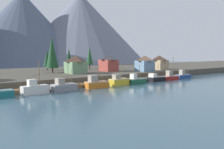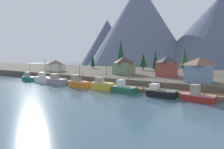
# 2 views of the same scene
# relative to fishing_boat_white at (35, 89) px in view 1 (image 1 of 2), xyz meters

# --- Properties ---
(ground_plane) EXTENTS (400.00, 400.00, 1.00)m
(ground_plane) POSITION_rel_fishing_boat_white_xyz_m (25.01, 21.53, -1.77)
(ground_plane) COLOR #3D5B6B
(dock) EXTENTS (80.00, 4.00, 1.60)m
(dock) POSITION_rel_fishing_boat_white_xyz_m (25.01, 3.52, -0.77)
(dock) COLOR brown
(dock) RESTS_ON ground_plane
(shoreline_bank) EXTENTS (400.00, 56.00, 2.50)m
(shoreline_bank) POSITION_rel_fishing_boat_white_xyz_m (25.01, 33.53, -0.02)
(shoreline_bank) COLOR #4C473D
(shoreline_bank) RESTS_ON ground_plane
(mountain_east_peak) EXTENTS (114.28, 114.28, 63.13)m
(mountain_east_peak) POSITION_rel_fishing_boat_white_xyz_m (42.15, 155.22, 30.29)
(mountain_east_peak) COLOR #4C566B
(mountain_east_peak) RESTS_ON ground_plane
(mountain_far_ridge) EXTENTS (128.39, 128.39, 67.64)m
(mountain_far_ridge) POSITION_rel_fishing_boat_white_xyz_m (94.43, 145.53, 32.55)
(mountain_far_ridge) COLOR slate
(mountain_far_ridge) RESTS_ON ground_plane
(fishing_boat_white) EXTENTS (6.39, 2.81, 8.14)m
(fishing_boat_white) POSITION_rel_fishing_boat_white_xyz_m (0.00, 0.00, 0.00)
(fishing_boat_white) COLOR silver
(fishing_boat_white) RESTS_ON ground_plane
(fishing_boat_grey) EXTENTS (6.32, 3.26, 6.84)m
(fishing_boat_grey) POSITION_rel_fishing_boat_white_xyz_m (7.31, -0.26, -0.09)
(fishing_boat_grey) COLOR gray
(fishing_boat_grey) RESTS_ON ground_plane
(fishing_boat_orange) EXTENTS (6.60, 3.89, 6.57)m
(fishing_boat_orange) POSITION_rel_fishing_boat_white_xyz_m (17.04, -0.55, -0.00)
(fishing_boat_orange) COLOR #CC6B1E
(fishing_boat_orange) RESTS_ON ground_plane
(fishing_boat_yellow) EXTENTS (6.41, 3.07, 7.27)m
(fishing_boat_yellow) POSITION_rel_fishing_boat_white_xyz_m (25.64, -0.15, -0.05)
(fishing_boat_yellow) COLOR gold
(fishing_boat_yellow) RESTS_ON ground_plane
(fishing_boat_green) EXTENTS (6.46, 3.48, 5.88)m
(fishing_boat_green) POSITION_rel_fishing_boat_white_xyz_m (32.54, -0.35, -0.26)
(fishing_boat_green) COLOR #1E5B3D
(fishing_boat_green) RESTS_ON ground_plane
(fishing_boat_black) EXTENTS (6.28, 3.18, 6.11)m
(fishing_boat_black) POSITION_rel_fishing_boat_white_xyz_m (42.05, -0.21, -0.27)
(fishing_boat_black) COLOR black
(fishing_boat_black) RESTS_ON ground_plane
(fishing_boat_red) EXTENTS (6.54, 3.43, 8.48)m
(fishing_boat_red) POSITION_rel_fishing_boat_white_xyz_m (49.72, -0.31, -0.18)
(fishing_boat_red) COLOR maroon
(fishing_boat_red) RESTS_ON ground_plane
(fishing_boat_blue) EXTENTS (6.44, 2.84, 5.52)m
(fishing_boat_blue) POSITION_rel_fishing_boat_white_xyz_m (57.94, 0.01, -0.14)
(fishing_boat_blue) COLOR navy
(fishing_boat_blue) RESTS_ON ground_plane
(house_tan) EXTENTS (5.85, 6.69, 6.29)m
(house_tan) POSITION_rel_fishing_boat_white_xyz_m (60.24, 14.36, 4.44)
(house_tan) COLOR tan
(house_tan) RESTS_ON shoreline_bank
(house_red) EXTENTS (5.72, 7.13, 6.63)m
(house_red) POSITION_rel_fishing_boat_white_xyz_m (36.91, 20.70, 4.61)
(house_red) COLOR #9E4238
(house_red) RESTS_ON shoreline_bank
(house_green) EXTENTS (6.35, 7.13, 6.47)m
(house_green) POSITION_rel_fishing_boat_white_xyz_m (21.31, 19.37, 4.53)
(house_green) COLOR #6B8E66
(house_green) RESTS_ON shoreline_bank
(house_blue) EXTENTS (6.44, 5.77, 6.33)m
(house_blue) POSITION_rel_fishing_boat_white_xyz_m (48.10, 11.24, 4.46)
(house_blue) COLOR #6689A8
(house_blue) RESTS_ON shoreline_bank
(conifer_near_right) EXTENTS (2.91, 2.91, 9.43)m
(conifer_near_right) POSITION_rel_fishing_boat_white_xyz_m (27.12, 36.20, 6.60)
(conifer_near_right) COLOR #4C3823
(conifer_near_right) RESTS_ON shoreline_bank
(conifer_mid_left) EXTENTS (4.50, 4.50, 13.32)m
(conifer_mid_left) POSITION_rel_fishing_boat_white_xyz_m (15.57, 26.64, 8.79)
(conifer_mid_left) COLOR #4C3823
(conifer_mid_left) RESTS_ON shoreline_bank
(conifer_mid_right) EXTENTS (3.38, 3.38, 8.43)m
(conifer_mid_right) POSITION_rel_fishing_boat_white_xyz_m (19.28, 41.23, 6.24)
(conifer_mid_right) COLOR #4C3823
(conifer_mid_right) RESTS_ON shoreline_bank
(conifer_back_left) EXTENTS (3.22, 3.22, 10.44)m
(conifer_back_left) POSITION_rel_fishing_boat_white_xyz_m (38.63, 38.07, 7.40)
(conifer_back_left) COLOR #4C3823
(conifer_back_left) RESTS_ON shoreline_bank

